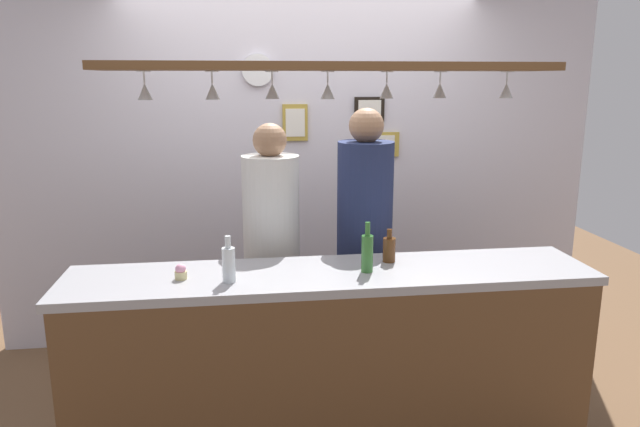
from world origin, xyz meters
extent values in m
plane|color=brown|center=(0.00, 0.00, 0.00)|extent=(8.00, 8.00, 0.00)
cube|color=silver|center=(0.00, 1.10, 1.30)|extent=(4.40, 0.06, 2.60)
cube|color=#99999E|center=(0.00, -0.35, 0.96)|extent=(2.70, 0.55, 0.04)
cube|color=brown|center=(0.00, -0.60, 0.47)|extent=(2.65, 0.04, 0.94)
cube|color=brown|center=(0.00, -0.30, 2.00)|extent=(2.20, 0.36, 0.04)
cylinder|color=silver|center=(-0.88, -0.31, 1.98)|extent=(0.06, 0.06, 0.00)
cylinder|color=silver|center=(-0.88, -0.31, 1.95)|extent=(0.01, 0.01, 0.06)
cone|color=silver|center=(-0.88, -0.31, 1.89)|extent=(0.07, 0.07, 0.08)
cylinder|color=silver|center=(-0.57, -0.29, 1.98)|extent=(0.06, 0.06, 0.00)
cylinder|color=silver|center=(-0.57, -0.29, 1.95)|extent=(0.01, 0.01, 0.06)
cone|color=silver|center=(-0.57, -0.29, 1.89)|extent=(0.07, 0.07, 0.08)
cylinder|color=silver|center=(-0.28, -0.25, 1.98)|extent=(0.06, 0.06, 0.00)
cylinder|color=silver|center=(-0.28, -0.25, 1.95)|extent=(0.01, 0.01, 0.06)
cone|color=silver|center=(-0.28, -0.25, 1.89)|extent=(0.07, 0.07, 0.08)
cylinder|color=silver|center=(-0.02, -0.31, 1.98)|extent=(0.06, 0.06, 0.00)
cylinder|color=silver|center=(-0.02, -0.31, 1.95)|extent=(0.01, 0.01, 0.06)
cone|color=silver|center=(-0.02, -0.31, 1.89)|extent=(0.07, 0.07, 0.08)
cylinder|color=silver|center=(0.29, -0.26, 1.98)|extent=(0.06, 0.06, 0.00)
cylinder|color=silver|center=(0.29, -0.26, 1.95)|extent=(0.01, 0.01, 0.06)
cone|color=silver|center=(0.29, -0.26, 1.89)|extent=(0.07, 0.07, 0.08)
cylinder|color=silver|center=(0.57, -0.24, 1.98)|extent=(0.06, 0.06, 0.00)
cylinder|color=silver|center=(0.57, -0.24, 1.95)|extent=(0.01, 0.01, 0.06)
cone|color=silver|center=(0.57, -0.24, 1.89)|extent=(0.07, 0.07, 0.08)
cylinder|color=silver|center=(0.89, -0.31, 1.98)|extent=(0.06, 0.06, 0.00)
cylinder|color=silver|center=(0.89, -0.31, 1.95)|extent=(0.01, 0.01, 0.06)
cone|color=silver|center=(0.89, -0.31, 1.89)|extent=(0.07, 0.07, 0.08)
cube|color=#2D334C|center=(-0.27, 0.26, 0.40)|extent=(0.17, 0.18, 0.80)
cylinder|color=white|center=(-0.27, 0.26, 1.15)|extent=(0.34, 0.34, 0.70)
sphere|color=#9E7556|center=(-0.27, 0.26, 1.59)|extent=(0.20, 0.20, 0.20)
cube|color=#2D334C|center=(0.30, 0.26, 0.42)|extent=(0.17, 0.18, 0.84)
cylinder|color=navy|center=(0.30, 0.26, 1.21)|extent=(0.34, 0.34, 0.73)
sphere|color=#9E7556|center=(0.30, 0.26, 1.67)|extent=(0.21, 0.21, 0.21)
cylinder|color=silver|center=(-0.52, -0.44, 1.07)|extent=(0.06, 0.06, 0.17)
cylinder|color=silver|center=(-0.52, -0.44, 1.18)|extent=(0.03, 0.03, 0.06)
cylinder|color=#512D14|center=(0.33, -0.23, 1.05)|extent=(0.07, 0.07, 0.13)
cylinder|color=#512D14|center=(0.33, -0.23, 1.14)|extent=(0.03, 0.03, 0.05)
cylinder|color=#336B2D|center=(0.18, -0.38, 1.08)|extent=(0.06, 0.06, 0.19)
cylinder|color=#336B2D|center=(0.18, -0.38, 1.21)|extent=(0.03, 0.03, 0.07)
cylinder|color=beige|center=(-0.75, -0.37, 1.00)|extent=(0.06, 0.06, 0.04)
sphere|color=pink|center=(-0.75, -0.37, 1.04)|extent=(0.05, 0.05, 0.05)
cube|color=#B29338|center=(-0.05, 1.06, 1.64)|extent=(0.18, 0.02, 0.26)
cube|color=white|center=(-0.05, 1.05, 1.64)|extent=(0.14, 0.01, 0.20)
cube|color=black|center=(0.49, 1.06, 1.72)|extent=(0.22, 0.02, 0.18)
cube|color=white|center=(0.49, 1.05, 1.72)|extent=(0.17, 0.01, 0.14)
cube|color=#B29338|center=(0.57, 1.06, 1.47)|extent=(0.30, 0.02, 0.18)
cube|color=white|center=(0.57, 1.05, 1.47)|extent=(0.23, 0.01, 0.14)
cylinder|color=white|center=(-0.31, 1.05, 2.00)|extent=(0.22, 0.03, 0.22)
camera|label=1|loc=(-0.44, -3.16, 1.95)|focal=32.84mm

